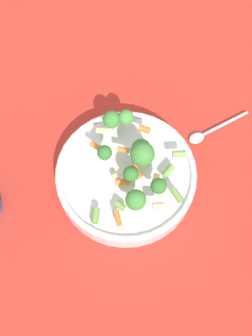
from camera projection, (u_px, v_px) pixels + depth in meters
name	position (u px, v px, depth m)	size (l,w,h in m)	color
ground_plane	(126.00, 181.00, 0.83)	(3.00, 3.00, 0.00)	#B72D23
bowl	(126.00, 176.00, 0.80)	(0.29, 0.29, 0.05)	silver
pasta_salad	(134.00, 159.00, 0.74)	(0.20, 0.23, 0.09)	#8CB766
spoon	(208.00, 132.00, 0.87)	(0.15, 0.07, 0.01)	silver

